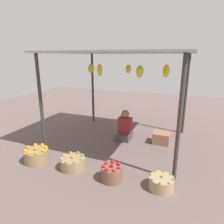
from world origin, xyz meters
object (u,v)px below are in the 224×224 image
vendor_person (125,128)px  basket_potatoes (73,163)px  basket_red_apples (112,173)px  basket_green_chilies (161,183)px  basket_oranges (36,155)px  wooden_crate_near_vendor (161,138)px

vendor_person → basket_potatoes: (-0.48, -1.74, -0.18)m
basket_red_apples → basket_green_chilies: basket_red_apples is taller
vendor_person → basket_green_chilies: size_ratio=1.89×
vendor_person → basket_red_apples: (0.37, -1.81, -0.16)m
vendor_person → basket_oranges: vendor_person is taller
basket_red_apples → vendor_person: bearing=101.5°
vendor_person → basket_red_apples: bearing=-78.5°
basket_potatoes → basket_green_chilies: size_ratio=1.15×
basket_red_apples → basket_green_chilies: (0.85, 0.09, -0.04)m
basket_green_chilies → basket_oranges: bearing=-178.1°
basket_oranges → basket_green_chilies: (2.53, 0.08, -0.04)m
vendor_person → wooden_crate_near_vendor: (0.94, 0.08, -0.16)m
vendor_person → basket_green_chilies: 2.11m
basket_oranges → wooden_crate_near_vendor: bearing=39.8°
basket_red_apples → wooden_crate_near_vendor: (0.57, 1.89, -0.00)m
vendor_person → wooden_crate_near_vendor: bearing=4.8°
basket_green_chilies → basket_red_apples: bearing=-173.6°
vendor_person → basket_oranges: bearing=-126.1°
vendor_person → wooden_crate_near_vendor: size_ratio=1.93×
vendor_person → basket_oranges: size_ratio=1.59×
basket_red_apples → basket_green_chilies: bearing=6.4°
basket_oranges → basket_red_apples: (1.69, -0.01, -0.00)m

